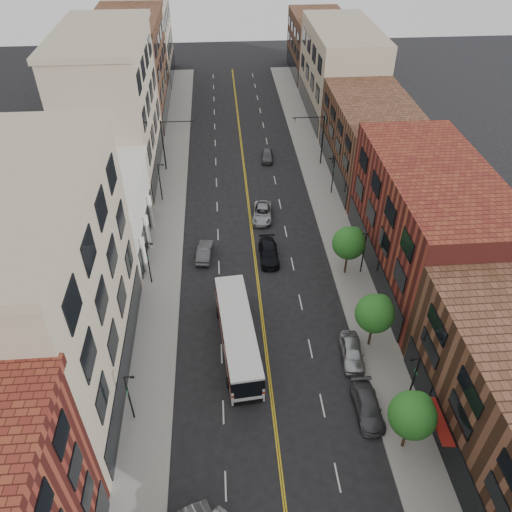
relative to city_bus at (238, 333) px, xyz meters
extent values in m
plane|color=black|center=(2.49, -14.65, -1.86)|extent=(220.00, 220.00, 0.00)
cube|color=gray|center=(-7.51, 20.35, -1.78)|extent=(4.00, 110.00, 0.15)
cube|color=gray|center=(12.49, 20.35, -1.78)|extent=(4.00, 110.00, 0.15)
cube|color=tan|center=(-14.51, -1.65, 7.14)|extent=(10.00, 22.00, 18.00)
cube|color=silver|center=(-14.51, 16.35, 2.14)|extent=(10.00, 14.00, 8.00)
cube|color=tan|center=(-14.51, 33.35, 7.14)|extent=(10.00, 20.00, 18.00)
cube|color=#543321|center=(-14.51, 53.35, 5.64)|extent=(10.00, 20.00, 15.00)
cube|color=tan|center=(-14.51, 71.35, 8.14)|extent=(10.00, 16.00, 20.00)
cube|color=maroon|center=(19.49, 9.35, 4.14)|extent=(10.00, 22.00, 12.00)
cube|color=#543321|center=(19.49, 30.35, 3.14)|extent=(10.00, 20.00, 10.00)
cube|color=tan|center=(19.49, 51.35, 5.14)|extent=(10.00, 22.00, 14.00)
cube|color=#543321|center=(19.49, 71.35, 3.64)|extent=(10.00, 18.00, 11.00)
cylinder|color=black|center=(11.79, -10.65, -0.46)|extent=(0.22, 0.22, 2.50)
sphere|color=#1B611E|center=(11.79, -10.65, 2.18)|extent=(3.40, 3.40, 3.40)
sphere|color=#1B611E|center=(12.29, -10.25, 2.69)|extent=(2.04, 2.04, 2.04)
cylinder|color=black|center=(11.79, -0.65, -0.46)|extent=(0.22, 0.22, 2.50)
sphere|color=#1B611E|center=(11.79, -0.65, 2.18)|extent=(3.40, 3.40, 3.40)
sphere|color=#1B611E|center=(12.29, -0.25, 2.69)|extent=(2.04, 2.04, 2.04)
cylinder|color=black|center=(11.79, 9.35, -0.46)|extent=(0.22, 0.22, 2.50)
sphere|color=#1B611E|center=(11.79, 9.35, 2.18)|extent=(3.40, 3.40, 3.40)
sphere|color=#1B611E|center=(12.29, 9.75, 2.69)|extent=(2.04, 2.04, 2.04)
cylinder|color=black|center=(-8.51, -6.65, 0.79)|extent=(0.14, 0.14, 5.00)
cylinder|color=black|center=(-8.16, -6.65, 3.29)|extent=(0.70, 0.10, 0.10)
cube|color=black|center=(-7.91, -6.65, 3.24)|extent=(0.28, 0.14, 0.14)
cube|color=#19592D|center=(-8.51, -6.65, 1.69)|extent=(0.04, 0.55, 0.35)
cylinder|color=black|center=(-8.51, 9.35, 0.79)|extent=(0.14, 0.14, 5.00)
cylinder|color=black|center=(-8.16, 9.35, 3.29)|extent=(0.70, 0.10, 0.10)
cube|color=black|center=(-7.91, 9.35, 3.24)|extent=(0.28, 0.14, 0.14)
cube|color=#19592D|center=(-8.51, 9.35, 1.69)|extent=(0.04, 0.55, 0.35)
cylinder|color=black|center=(-8.51, 25.35, 0.79)|extent=(0.14, 0.14, 5.00)
cylinder|color=black|center=(-8.16, 25.35, 3.29)|extent=(0.70, 0.10, 0.10)
cube|color=black|center=(-7.91, 25.35, 3.24)|extent=(0.28, 0.14, 0.14)
cube|color=#19592D|center=(-8.51, 25.35, 1.69)|extent=(0.04, 0.55, 0.35)
cylinder|color=black|center=(13.49, -6.65, 0.79)|extent=(0.14, 0.14, 5.00)
cylinder|color=black|center=(13.14, -6.65, 3.29)|extent=(0.70, 0.10, 0.10)
cube|color=black|center=(12.89, -6.65, 3.24)|extent=(0.28, 0.14, 0.14)
cube|color=#19592D|center=(13.49, -6.65, 1.69)|extent=(0.04, 0.55, 0.35)
cylinder|color=black|center=(13.49, 9.35, 0.79)|extent=(0.14, 0.14, 5.00)
cylinder|color=black|center=(13.14, 9.35, 3.29)|extent=(0.70, 0.10, 0.10)
cube|color=black|center=(12.89, 9.35, 3.24)|extent=(0.28, 0.14, 0.14)
cube|color=#19592D|center=(13.49, 9.35, 1.69)|extent=(0.04, 0.55, 0.35)
cylinder|color=black|center=(13.49, 25.35, 0.79)|extent=(0.14, 0.14, 5.00)
cylinder|color=black|center=(13.14, 25.35, 3.29)|extent=(0.70, 0.10, 0.10)
cube|color=black|center=(12.89, 25.35, 3.24)|extent=(0.28, 0.14, 0.14)
cube|color=#19592D|center=(13.49, 25.35, 1.69)|extent=(0.04, 0.55, 0.35)
cylinder|color=black|center=(-8.51, 33.35, 1.89)|extent=(0.18, 0.18, 7.20)
cylinder|color=black|center=(-6.31, 33.35, 5.29)|extent=(4.40, 0.12, 0.12)
imported|color=black|center=(-4.51, 33.35, 4.89)|extent=(0.15, 0.18, 0.90)
cylinder|color=black|center=(13.49, 33.35, 1.89)|extent=(0.18, 0.18, 7.20)
cylinder|color=black|center=(11.29, 33.35, 5.29)|extent=(4.40, 0.12, 0.12)
imported|color=black|center=(9.49, 33.35, 4.89)|extent=(0.15, 0.18, 0.90)
cube|color=silver|center=(0.00, 0.01, -0.16)|extent=(3.73, 12.56, 2.99)
cube|color=black|center=(0.00, 0.01, 0.57)|extent=(3.77, 12.61, 1.08)
cube|color=#AD280C|center=(0.00, 0.01, -0.47)|extent=(3.77, 12.61, 0.23)
cube|color=black|center=(0.53, -6.18, 0.10)|extent=(2.27, 0.25, 1.65)
cylinder|color=black|center=(-1.01, -4.22, -1.36)|extent=(0.37, 1.01, 0.99)
cylinder|color=black|center=(1.71, -3.99, -1.36)|extent=(0.37, 1.01, 0.99)
cylinder|color=black|center=(-1.71, 4.01, -1.36)|extent=(0.37, 1.01, 0.99)
cylinder|color=black|center=(1.00, 4.24, -1.36)|extent=(0.37, 1.01, 0.99)
imported|color=#47474C|center=(9.89, -7.50, -1.15)|extent=(2.00, 4.89, 1.42)
imported|color=#AFB3B7|center=(9.89, -2.00, -1.08)|extent=(2.20, 4.73, 1.57)
imported|color=#4B4B50|center=(-3.01, 13.35, -1.15)|extent=(1.96, 4.43, 1.41)
imported|color=black|center=(3.99, 12.53, -1.13)|extent=(2.05, 5.04, 1.46)
imported|color=#989A9F|center=(3.99, 20.48, -1.15)|extent=(3.00, 5.35, 1.41)
imported|color=#4E4E54|center=(6.01, 35.32, -1.17)|extent=(2.04, 4.18, 1.37)
camera|label=1|loc=(-0.70, -29.97, 32.78)|focal=35.00mm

